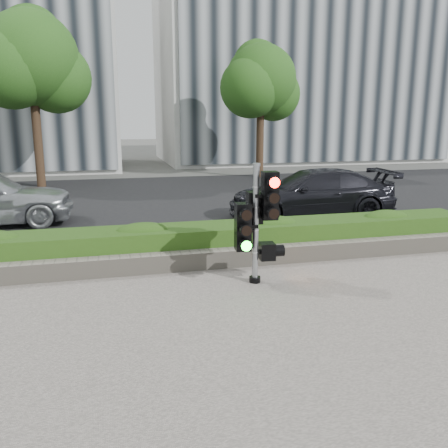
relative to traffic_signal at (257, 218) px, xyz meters
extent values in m
plane|color=#51514C|center=(-0.62, -0.92, -1.18)|extent=(120.00, 120.00, 0.00)
cube|color=#9E9389|center=(-0.62, -3.42, -1.17)|extent=(16.00, 11.00, 0.03)
cube|color=black|center=(-0.62, 9.08, -1.17)|extent=(60.00, 13.00, 0.02)
cube|color=gray|center=(-0.62, 2.23, -1.12)|extent=(60.00, 0.25, 0.12)
cube|color=gray|center=(-0.62, 0.98, -0.98)|extent=(12.00, 0.32, 0.34)
cube|color=#467825|center=(-0.62, 1.63, -0.81)|extent=(12.00, 1.00, 0.68)
cube|color=#B7B7B2|center=(10.38, 24.08, 4.82)|extent=(18.00, 10.00, 12.00)
cylinder|color=black|center=(-5.12, 13.58, 0.83)|extent=(0.36, 0.36, 4.03)
sphere|color=#153D11|center=(-5.12, 13.58, 4.00)|extent=(3.74, 3.74, 3.74)
sphere|color=#153D11|center=(-4.26, 13.94, 3.28)|extent=(2.88, 2.88, 2.88)
sphere|color=#153D11|center=(-5.84, 13.15, 3.57)|extent=(3.17, 3.17, 3.17)
sphere|color=#153D11|center=(-5.12, 14.30, 4.86)|extent=(2.59, 2.59, 2.59)
cylinder|color=black|center=(4.88, 14.58, 0.61)|extent=(0.36, 0.36, 3.58)
sphere|color=#153D11|center=(4.88, 14.58, 3.42)|extent=(3.33, 3.33, 3.33)
sphere|color=#153D11|center=(5.64, 14.90, 2.78)|extent=(2.56, 2.56, 2.56)
sphere|color=#153D11|center=(4.24, 14.20, 3.04)|extent=(2.82, 2.82, 2.82)
sphere|color=#153D11|center=(4.88, 15.22, 4.19)|extent=(2.30, 2.30, 2.30)
cylinder|color=black|center=(-0.03, -0.03, -1.10)|extent=(0.20, 0.20, 0.10)
cylinder|color=gray|center=(-0.03, -0.03, -0.13)|extent=(0.10, 0.10, 2.04)
cylinder|color=gray|center=(-0.03, -0.03, 0.91)|extent=(0.13, 0.13, 0.05)
cube|color=#FF1107|center=(0.20, -0.08, 0.39)|extent=(0.28, 0.28, 0.82)
cube|color=#14E51E|center=(-0.26, -0.04, -0.14)|extent=(0.28, 0.28, 0.82)
cube|color=black|center=(0.02, 0.20, 0.14)|extent=(0.28, 0.28, 0.56)
cube|color=orange|center=(0.19, -0.02, -0.61)|extent=(0.28, 0.28, 0.30)
imported|color=black|center=(3.28, 4.97, -0.47)|extent=(4.91, 2.29, 1.39)
camera|label=1|loc=(-2.48, -7.57, 1.67)|focal=38.00mm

